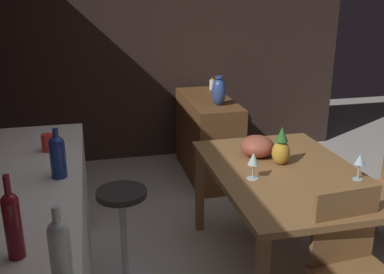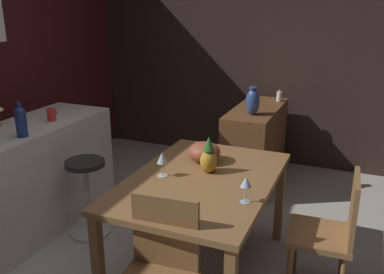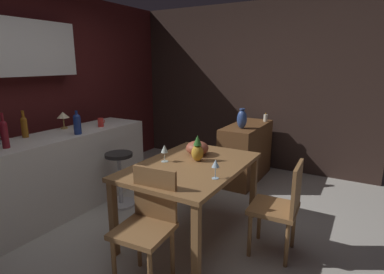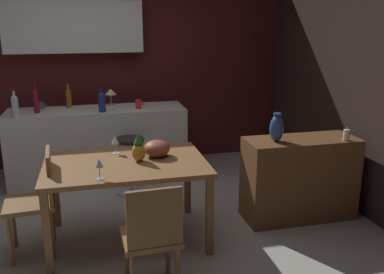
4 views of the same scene
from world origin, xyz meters
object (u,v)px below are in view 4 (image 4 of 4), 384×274
object	(u,v)px
wine_glass_right	(115,141)
vase_ceramic_blue	(277,128)
wine_glass_left	(99,164)
cup_slate	(40,106)
pineapple_centerpiece	(139,149)
cup_red	(139,104)
sideboard_cabinet	(299,178)
pillar_candle_tall	(346,135)
wine_bottle_clear	(15,105)
wine_bottle_ruby	(36,100)
chair_by_doorway	(152,235)
counter_lamp	(111,93)
bar_stool	(131,164)
wine_bottle_amber	(69,97)
wine_bottle_cobalt	(102,101)
dining_table	(126,171)
chair_near_window	(37,198)
fruit_bowl	(157,148)

from	to	relation	value
wine_glass_right	vase_ceramic_blue	distance (m)	1.51
wine_glass_left	cup_slate	size ratio (longest dim) A/B	1.31
pineapple_centerpiece	cup_red	bearing A→B (deg)	83.48
sideboard_cabinet	pillar_candle_tall	xyz separation A→B (m)	(0.38, -0.15, 0.46)
cup_slate	pillar_candle_tall	bearing A→B (deg)	-31.54
wine_bottle_clear	vase_ceramic_blue	bearing A→B (deg)	-27.52
sideboard_cabinet	wine_bottle_ruby	world-z (taller)	wine_bottle_ruby
chair_by_doorway	counter_lamp	world-z (taller)	counter_lamp
bar_stool	wine_bottle_clear	bearing A→B (deg)	166.80
wine_bottle_amber	wine_bottle_clear	xyz separation A→B (m)	(-0.55, -0.42, 0.00)
wine_bottle_cobalt	cup_slate	world-z (taller)	wine_bottle_cobalt
dining_table	cup_slate	distance (m)	1.95
cup_red	counter_lamp	world-z (taller)	counter_lamp
wine_glass_right	vase_ceramic_blue	size ratio (longest dim) A/B	0.62
dining_table	pillar_candle_tall	bearing A→B (deg)	-2.35
chair_near_window	counter_lamp	xyz separation A→B (m)	(0.72, 1.83, 0.56)
chair_by_doorway	wine_bottle_clear	xyz separation A→B (m)	(-1.18, 2.19, 0.56)
wine_bottle_ruby	pillar_candle_tall	world-z (taller)	wine_bottle_ruby
pillar_candle_tall	dining_table	bearing A→B (deg)	177.65
wine_bottle_ruby	counter_lamp	size ratio (longest dim) A/B	1.63
chair_near_window	wine_bottle_amber	size ratio (longest dim) A/B	3.08
wine_glass_right	cup_red	distance (m)	1.27
pineapple_centerpiece	cup_slate	size ratio (longest dim) A/B	2.07
chair_by_doorway	wine_bottle_amber	bearing A→B (deg)	103.62
wine_glass_left	wine_bottle_ruby	world-z (taller)	wine_bottle_ruby
wine_glass_left	dining_table	bearing A→B (deg)	58.27
counter_lamp	wine_bottle_amber	bearing A→B (deg)	-177.82
wine_glass_right	cup_red	world-z (taller)	cup_red
cup_slate	pineapple_centerpiece	bearing A→B (deg)	-60.40
chair_by_doorway	cup_slate	size ratio (longest dim) A/B	6.87
wine_glass_right	wine_bottle_clear	distance (m)	1.49
wine_glass_right	wine_bottle_ruby	size ratio (longest dim) A/B	0.51
counter_lamp	wine_bottle_clear	bearing A→B (deg)	-157.15
chair_near_window	bar_stool	bearing A→B (deg)	51.68
pillar_candle_tall	vase_ceramic_blue	bearing A→B (deg)	169.40
chair_by_doorway	wine_glass_right	distance (m)	1.19
bar_stool	vase_ceramic_blue	distance (m)	1.75
cup_slate	fruit_bowl	bearing A→B (deg)	-54.65
chair_near_window	sideboard_cabinet	bearing A→B (deg)	2.52
dining_table	sideboard_cabinet	world-z (taller)	sideboard_cabinet
dining_table	chair_by_doorway	size ratio (longest dim) A/B	1.60
fruit_bowl	cup_red	bearing A→B (deg)	90.17
sideboard_cabinet	wine_bottle_amber	distance (m)	2.88
wine_bottle_clear	wine_bottle_ruby	size ratio (longest dim) A/B	0.87
wine_glass_right	cup_slate	world-z (taller)	cup_slate
fruit_bowl	pillar_candle_tall	xyz separation A→B (m)	(1.80, -0.18, 0.06)
sideboard_cabinet	bar_stool	xyz separation A→B (m)	(-1.58, 0.99, -0.06)
counter_lamp	pillar_candle_tall	size ratio (longest dim) A/B	1.56
wine_glass_left	wine_bottle_cobalt	distance (m)	1.77
wine_bottle_clear	dining_table	bearing A→B (deg)	-51.22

